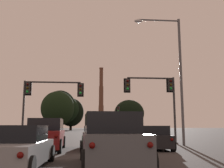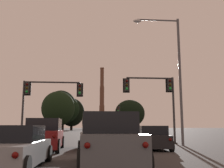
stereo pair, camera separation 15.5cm
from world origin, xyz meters
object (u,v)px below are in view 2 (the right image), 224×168
at_px(suv_center_lane_second, 107,140).
at_px(sedan_center_lane_front, 96,138).
at_px(traffic_light_far_right, 119,115).
at_px(hatchback_right_lane_front, 151,138).
at_px(suv_left_lane_front, 45,135).
at_px(smokestack, 102,104).
at_px(street_lamp, 173,66).
at_px(traffic_light_overhead_right, 157,93).
at_px(traffic_light_overhead_left, 44,95).
at_px(sedan_left_lane_second, 13,148).

bearing_deg(suv_center_lane_second, sedan_center_lane_front, 89.84).
bearing_deg(sedan_center_lane_front, traffic_light_far_right, 81.85).
xyz_separation_m(hatchback_right_lane_front, traffic_light_far_right, (2.56, 40.98, 3.19)).
bearing_deg(suv_left_lane_front, smokestack, 83.99).
relative_size(suv_left_lane_front, street_lamp, 0.50).
bearing_deg(suv_left_lane_front, traffic_light_far_right, 75.37).
distance_m(suv_left_lane_front, traffic_light_overhead_right, 10.59).
bearing_deg(traffic_light_overhead_left, smokestack, 85.52).
xyz_separation_m(hatchback_right_lane_front, traffic_light_overhead_left, (-7.88, 7.16, 3.47)).
xyz_separation_m(hatchback_right_lane_front, street_lamp, (2.57, 3.11, 5.36)).
relative_size(suv_center_lane_second, sedan_left_lane_second, 1.05).
xyz_separation_m(suv_center_lane_second, hatchback_right_lane_front, (3.19, 6.75, -0.23)).
xyz_separation_m(traffic_light_overhead_left, traffic_light_overhead_right, (9.72, -1.66, 0.12)).
xyz_separation_m(sedan_center_lane_front, street_lamp, (6.00, 2.68, 5.36)).
relative_size(hatchback_right_lane_front, traffic_light_overhead_left, 0.77).
distance_m(suv_left_lane_front, traffic_light_far_right, 42.18).
height_order(hatchback_right_lane_front, traffic_light_overhead_right, traffic_light_overhead_right).
height_order(traffic_light_overhead_left, smokestack, smokestack).
height_order(sedan_left_lane_second, hatchback_right_lane_front, hatchback_right_lane_front).
relative_size(sedan_left_lane_second, traffic_light_overhead_right, 0.84).
xyz_separation_m(sedan_left_lane_second, traffic_light_overhead_left, (-1.52, 14.19, 3.47)).
bearing_deg(traffic_light_overhead_left, sedan_center_lane_front, -56.51).
bearing_deg(hatchback_right_lane_front, sedan_left_lane_second, -129.48).
bearing_deg(suv_center_lane_second, suv_left_lane_front, 114.39).
bearing_deg(traffic_light_overhead_left, street_lamp, -21.16).
relative_size(sedan_center_lane_front, street_lamp, 0.48).
height_order(suv_left_lane_front, sedan_left_lane_second, suv_left_lane_front).
bearing_deg(sedan_center_lane_front, hatchback_right_lane_front, -6.88).
bearing_deg(hatchback_right_lane_front, traffic_light_far_right, 89.08).
bearing_deg(traffic_light_far_right, sedan_left_lane_second, -100.53).
xyz_separation_m(suv_left_lane_front, street_lamp, (9.06, 3.23, 5.13)).
xyz_separation_m(traffic_light_far_right, smokestack, (1.84, 122.91, 12.84)).
height_order(suv_left_lane_front, traffic_light_far_right, traffic_light_far_right).
relative_size(sedan_center_lane_front, traffic_light_far_right, 0.80).
bearing_deg(sedan_left_lane_second, suv_center_lane_second, 5.50).
bearing_deg(sedan_left_lane_second, traffic_light_overhead_left, 96.45).
height_order(sedan_center_lane_front, street_lamp, street_lamp).
height_order(suv_left_lane_front, suv_center_lane_second, same).
distance_m(suv_center_lane_second, sedan_left_lane_second, 3.19).
bearing_deg(traffic_light_overhead_right, sedan_left_lane_second, -123.20).
bearing_deg(suv_left_lane_front, street_lamp, 17.38).
distance_m(traffic_light_overhead_right, smokestack, 158.90).
height_order(sedan_center_lane_front, traffic_light_far_right, traffic_light_far_right).
bearing_deg(street_lamp, hatchback_right_lane_front, -129.55).
xyz_separation_m(traffic_light_overhead_left, traffic_light_far_right, (10.44, 33.82, -0.29)).
xyz_separation_m(hatchback_right_lane_front, traffic_light_overhead_right, (1.84, 5.50, 3.59)).
bearing_deg(smokestack, hatchback_right_lane_front, -91.54).
relative_size(suv_center_lane_second, traffic_light_far_right, 0.85).
bearing_deg(street_lamp, traffic_light_overhead_right, 107.05).
distance_m(suv_left_lane_front, smokestack, 165.13).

